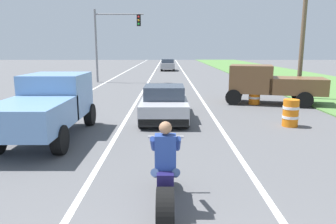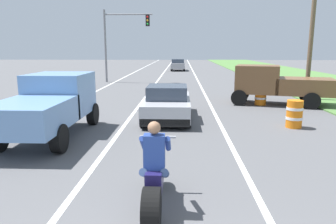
# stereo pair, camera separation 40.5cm
# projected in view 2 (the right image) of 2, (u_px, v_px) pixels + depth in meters

# --- Properties ---
(lane_stripe_left_solid) EXTENTS (0.14, 120.00, 0.01)m
(lane_stripe_left_solid) POSITION_uv_depth(u_px,v_px,m) (101.00, 89.00, 22.69)
(lane_stripe_left_solid) COLOR white
(lane_stripe_left_solid) RESTS_ON ground
(lane_stripe_right_solid) EXTENTS (0.14, 120.00, 0.01)m
(lane_stripe_right_solid) POSITION_uv_depth(u_px,v_px,m) (202.00, 89.00, 22.39)
(lane_stripe_right_solid) COLOR white
(lane_stripe_right_solid) RESTS_ON ground
(lane_stripe_centre_dashed) EXTENTS (0.14, 120.00, 0.01)m
(lane_stripe_centre_dashed) POSITION_uv_depth(u_px,v_px,m) (152.00, 89.00, 22.54)
(lane_stripe_centre_dashed) COLOR white
(lane_stripe_centre_dashed) RESTS_ON ground
(motorcycle_with_rider) EXTENTS (0.70, 2.21, 1.62)m
(motorcycle_with_rider) POSITION_uv_depth(u_px,v_px,m) (155.00, 179.00, 5.50)
(motorcycle_with_rider) COLOR black
(motorcycle_with_rider) RESTS_ON ground
(sports_car_silver) EXTENTS (1.84, 4.30, 1.37)m
(sports_car_silver) POSITION_uv_depth(u_px,v_px,m) (167.00, 103.00, 12.91)
(sports_car_silver) COLOR #B7B7BC
(sports_car_silver) RESTS_ON ground
(pickup_truck_left_lane_light_blue) EXTENTS (2.02, 4.80, 1.98)m
(pickup_truck_left_lane_light_blue) POSITION_uv_depth(u_px,v_px,m) (50.00, 103.00, 10.15)
(pickup_truck_left_lane_light_blue) COLOR #6B93C6
(pickup_truck_left_lane_light_blue) RESTS_ON ground
(pickup_truck_right_shoulder_brown) EXTENTS (5.14, 3.14, 1.98)m
(pickup_truck_right_shoulder_brown) POSITION_uv_depth(u_px,v_px,m) (276.00, 83.00, 16.09)
(pickup_truck_right_shoulder_brown) COLOR brown
(pickup_truck_right_shoulder_brown) RESTS_ON ground
(traffic_light_mast_near) EXTENTS (4.10, 0.34, 6.00)m
(traffic_light_mast_near) POSITION_uv_depth(u_px,v_px,m) (120.00, 35.00, 26.54)
(traffic_light_mast_near) COLOR gray
(traffic_light_mast_near) RESTS_ON ground
(utility_pole_roadside) EXTENTS (0.24, 0.24, 7.20)m
(utility_pole_roadside) POSITION_uv_depth(u_px,v_px,m) (311.00, 34.00, 17.10)
(utility_pole_roadside) COLOR brown
(utility_pole_roadside) RESTS_ON ground
(construction_barrel_nearest) EXTENTS (0.58, 0.58, 1.00)m
(construction_barrel_nearest) POSITION_uv_depth(u_px,v_px,m) (294.00, 114.00, 11.44)
(construction_barrel_nearest) COLOR orange
(construction_barrel_nearest) RESTS_ON ground
(construction_barrel_mid) EXTENTS (0.58, 0.58, 1.00)m
(construction_barrel_mid) POSITION_uv_depth(u_px,v_px,m) (261.00, 95.00, 16.08)
(construction_barrel_mid) COLOR orange
(construction_barrel_mid) RESTS_ON ground
(distant_car_far_ahead) EXTENTS (1.80, 4.00, 1.50)m
(distant_car_far_ahead) POSITION_uv_depth(u_px,v_px,m) (178.00, 65.00, 41.35)
(distant_car_far_ahead) COLOR #99999E
(distant_car_far_ahead) RESTS_ON ground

